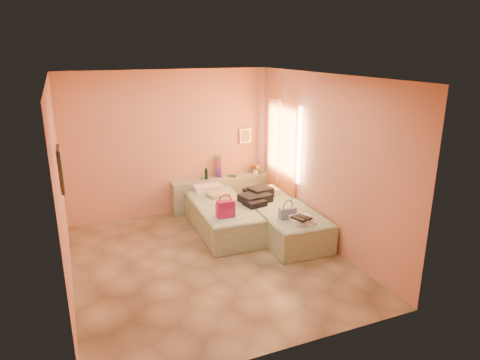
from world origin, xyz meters
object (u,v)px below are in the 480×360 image
object	(u,v)px
headboard_ledge	(222,193)
flower_vase	(256,168)
bed_right	(283,222)
green_book	(232,176)
water_bottle	(206,174)
magenta_handbag	(225,209)
blue_handbag	(288,213)
towel_stack	(303,220)
bed_left	(222,217)

from	to	relation	value
headboard_ledge	flower_vase	size ratio (longest dim) A/B	7.80
bed_right	green_book	bearing A→B (deg)	102.01
water_bottle	green_book	xyz separation A→B (m)	(0.55, -0.04, -0.10)
green_book	headboard_ledge	bearing A→B (deg)	-166.85
bed_right	magenta_handbag	xyz separation A→B (m)	(-1.06, 0.04, 0.39)
headboard_ledge	blue_handbag	bearing A→B (deg)	-79.69
flower_vase	blue_handbag	size ratio (longest dim) A/B	0.93
water_bottle	blue_handbag	bearing A→B (deg)	-71.74
bed_right	towel_stack	xyz separation A→B (m)	(-0.01, -0.70, 0.30)
flower_vase	towel_stack	xyz separation A→B (m)	(-0.24, -2.35, -0.23)
headboard_ledge	flower_vase	xyz separation A→B (m)	(0.76, -0.03, 0.46)
bed_left	towel_stack	xyz separation A→B (m)	(0.89, -1.32, 0.30)
bed_left	green_book	world-z (taller)	green_book
green_book	blue_handbag	bearing A→B (deg)	-67.14
water_bottle	magenta_handbag	world-z (taller)	water_bottle
magenta_handbag	blue_handbag	world-z (taller)	magenta_handbag
headboard_ledge	water_bottle	size ratio (longest dim) A/B	9.34
headboard_ledge	green_book	bearing A→B (deg)	-5.64
water_bottle	flower_vase	xyz separation A→B (m)	(1.07, -0.04, 0.02)
bed_right	magenta_handbag	size ratio (longest dim) A/B	6.71
magenta_handbag	blue_handbag	xyz separation A→B (m)	(0.91, -0.46, -0.05)
water_bottle	flower_vase	world-z (taller)	flower_vase
flower_vase	blue_handbag	xyz separation A→B (m)	(-0.37, -2.07, -0.19)
bed_right	water_bottle	xyz separation A→B (m)	(-0.84, 1.69, 0.51)
green_book	magenta_handbag	bearing A→B (deg)	-96.67
headboard_ledge	blue_handbag	xyz separation A→B (m)	(0.38, -2.09, 0.27)
magenta_handbag	bed_right	bearing A→B (deg)	0.57
bed_left	towel_stack	world-z (taller)	towel_stack
bed_right	green_book	xyz separation A→B (m)	(-0.29, 1.65, 0.41)
bed_right	water_bottle	distance (m)	1.95
flower_vase	magenta_handbag	bearing A→B (deg)	-128.72
headboard_ledge	bed_right	size ratio (longest dim) A/B	1.02
green_book	flower_vase	size ratio (longest dim) A/B	0.61
flower_vase	towel_stack	distance (m)	2.37
bed_right	green_book	distance (m)	1.73
flower_vase	blue_handbag	distance (m)	2.11
water_bottle	green_book	distance (m)	0.56
headboard_ledge	magenta_handbag	distance (m)	1.74
flower_vase	blue_handbag	world-z (taller)	flower_vase
bed_left	water_bottle	bearing A→B (deg)	88.75
headboard_ledge	blue_handbag	size ratio (longest dim) A/B	7.23
headboard_ledge	towel_stack	xyz separation A→B (m)	(0.51, -2.37, 0.23)
headboard_ledge	magenta_handbag	bearing A→B (deg)	-108.07
bed_left	magenta_handbag	distance (m)	0.72
headboard_ledge	magenta_handbag	world-z (taller)	magenta_handbag
water_bottle	magenta_handbag	bearing A→B (deg)	-97.52
towel_stack	water_bottle	bearing A→B (deg)	109.14
green_book	magenta_handbag	size ratio (longest dim) A/B	0.53
headboard_ledge	bed_left	bearing A→B (deg)	-109.65
green_book	flower_vase	bearing A→B (deg)	18.57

